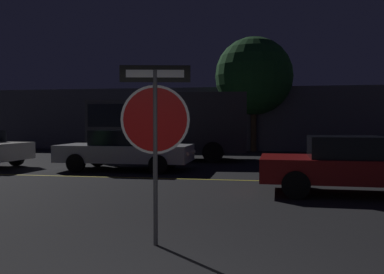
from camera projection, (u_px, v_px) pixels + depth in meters
name	position (u px, v px, depth m)	size (l,w,h in m)	color
road_center_stripe	(231.00, 180.00, 11.92)	(43.60, 0.12, 0.01)	gold
stop_sign	(155.00, 119.00, 5.60)	(0.91, 0.21, 2.37)	#4C4C51
passing_car_2	(125.00, 150.00, 14.42)	(4.52, 2.11, 1.35)	silver
passing_car_3	(350.00, 165.00, 9.60)	(4.15, 2.04, 1.31)	maroon
delivery_truck	(166.00, 123.00, 18.23)	(6.70, 2.85, 2.80)	#2D2D33
tree_0	(254.00, 76.00, 23.26)	(4.23, 4.23, 6.23)	#422D1E
building_backdrop	(242.00, 119.00, 25.83)	(31.04, 4.28, 3.56)	#4C4C56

